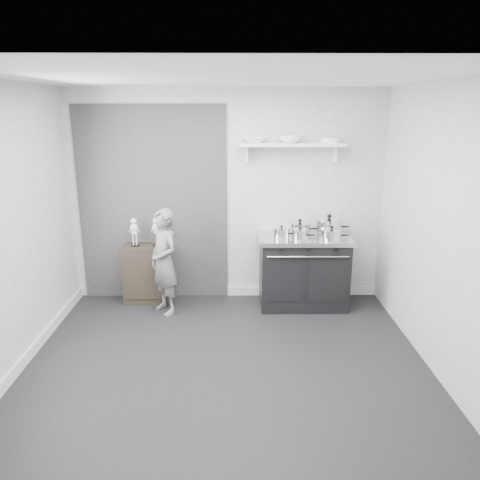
% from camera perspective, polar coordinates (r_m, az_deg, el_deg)
% --- Properties ---
extents(ground, '(4.00, 4.00, 0.00)m').
position_cam_1_polar(ground, '(4.80, -1.78, -14.93)').
color(ground, black).
rests_on(ground, ground).
extents(room_shell, '(4.02, 3.62, 2.71)m').
position_cam_1_polar(room_shell, '(4.35, -3.10, 5.01)').
color(room_shell, '#A5A5A2').
rests_on(room_shell, ground).
extents(wall_shelf, '(1.30, 0.26, 0.24)m').
position_cam_1_polar(wall_shelf, '(5.86, 6.34, 11.39)').
color(wall_shelf, silver).
rests_on(wall_shelf, room_shell).
extents(stove, '(1.14, 0.71, 0.92)m').
position_cam_1_polar(stove, '(6.01, 7.69, -3.67)').
color(stove, black).
rests_on(stove, ground).
extents(side_cabinet, '(0.58, 0.34, 0.75)m').
position_cam_1_polar(side_cabinet, '(6.20, -11.26, -4.03)').
color(side_cabinet, black).
rests_on(side_cabinet, ground).
extents(child, '(0.54, 0.57, 1.31)m').
position_cam_1_polar(child, '(5.74, -9.21, -2.63)').
color(child, slate).
rests_on(child, ground).
extents(pot_front_left, '(0.28, 0.20, 0.16)m').
position_cam_1_polar(pot_front_left, '(5.71, 5.08, 0.86)').
color(pot_front_left, silver).
rests_on(pot_front_left, stove).
extents(pot_back_left, '(0.36, 0.28, 0.20)m').
position_cam_1_polar(pot_back_left, '(5.94, 7.30, 1.46)').
color(pot_back_left, silver).
rests_on(pot_back_left, stove).
extents(pot_back_right, '(0.41, 0.33, 0.26)m').
position_cam_1_polar(pot_back_right, '(5.99, 10.78, 1.69)').
color(pot_back_right, silver).
rests_on(pot_back_right, stove).
extents(pot_front_right, '(0.33, 0.24, 0.18)m').
position_cam_1_polar(pot_front_right, '(5.71, 11.10, 0.65)').
color(pot_front_right, silver).
rests_on(pot_front_right, stove).
extents(pot_front_center, '(0.27, 0.18, 0.16)m').
position_cam_1_polar(pot_front_center, '(5.67, 7.33, 0.68)').
color(pot_front_center, silver).
rests_on(pot_front_center, stove).
extents(skeleton_full, '(0.12, 0.08, 0.42)m').
position_cam_1_polar(skeleton_full, '(6.06, -12.77, 1.20)').
color(skeleton_full, silver).
rests_on(skeleton_full, side_cabinet).
extents(skeleton_torso, '(0.12, 0.08, 0.42)m').
position_cam_1_polar(skeleton_torso, '(6.00, -10.16, 1.24)').
color(skeleton_torso, silver).
rests_on(skeleton_torso, side_cabinet).
extents(bowl_large, '(0.28, 0.28, 0.07)m').
position_cam_1_polar(bowl_large, '(5.81, 1.79, 12.09)').
color(bowl_large, white).
rests_on(bowl_large, wall_shelf).
extents(bowl_small, '(0.27, 0.27, 0.08)m').
position_cam_1_polar(bowl_small, '(5.84, 6.17, 12.11)').
color(bowl_small, white).
rests_on(bowl_small, wall_shelf).
extents(plate_stack, '(0.24, 0.24, 0.06)m').
position_cam_1_polar(plate_stack, '(5.92, 10.96, 11.85)').
color(plate_stack, white).
rests_on(plate_stack, wall_shelf).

